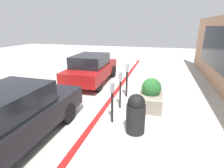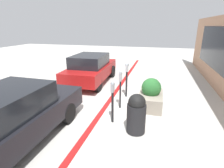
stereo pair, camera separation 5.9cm
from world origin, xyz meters
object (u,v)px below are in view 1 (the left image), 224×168
parking_meter_second (120,84)px  planter_box (151,96)px  parking_meter_middle (127,74)px  trash_bin (136,114)px  parked_car_front (6,119)px  parking_meter_nearest (112,97)px  parked_car_middle (92,68)px

parking_meter_second → planter_box: size_ratio=1.00×
parking_meter_middle → trash_bin: parking_meter_middle is taller
planter_box → trash_bin: size_ratio=1.22×
trash_bin → parking_meter_second: bearing=29.0°
parked_car_front → trash_bin: parked_car_front is taller
parking_meter_middle → planter_box: bearing=-124.9°
trash_bin → parking_meter_middle: bearing=16.6°
parking_meter_nearest → parking_meter_second: size_ratio=0.95×
planter_box → parked_car_middle: (2.22, 3.26, 0.35)m
parking_meter_nearest → planter_box: bearing=-36.4°
parked_car_front → parked_car_middle: (5.54, 0.03, 0.00)m
planter_box → parking_meter_nearest: bearing=143.6°
parking_meter_second → parked_car_front: size_ratio=0.31×
parking_meter_second → parked_car_front: bearing=143.6°
parking_meter_nearest → parking_meter_middle: (2.21, -0.02, 0.14)m
planter_box → parked_car_front: 4.64m
parking_meter_middle → trash_bin: (-2.55, -0.76, -0.43)m
parking_meter_nearest → parking_meter_middle: size_ratio=0.91×
parked_car_middle → trash_bin: (-4.03, -2.95, -0.20)m
parking_meter_second → parking_meter_middle: parking_meter_middle is taller
planter_box → parking_meter_second: bearing=110.8°
parking_meter_nearest → trash_bin: (-0.34, -0.78, -0.28)m
parking_meter_nearest → parked_car_front: 2.83m
parking_meter_nearest → parking_meter_second: 1.06m
parking_meter_second → parked_car_front: (-2.91, 2.14, -0.17)m
planter_box → parked_car_middle: bearing=55.7°
parking_meter_nearest → parked_car_middle: size_ratio=0.32×
parking_meter_nearest → parked_car_middle: bearing=30.5°
parking_meter_second → planter_box: bearing=-69.2°
trash_bin → parked_car_middle: bearing=36.3°
parking_meter_nearest → parking_meter_middle: 2.21m
parking_meter_nearest → trash_bin: bearing=-113.3°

